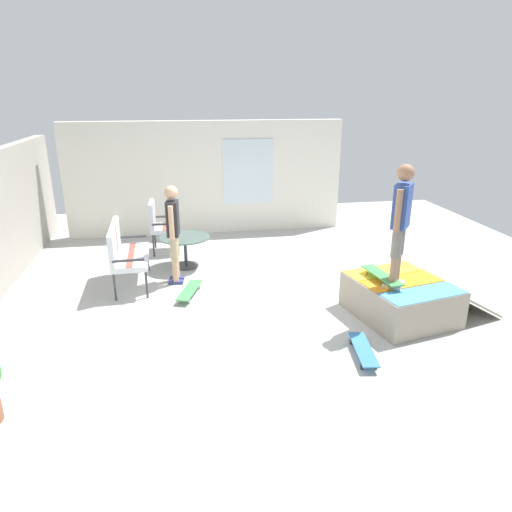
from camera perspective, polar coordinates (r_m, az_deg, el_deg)
ground_plane at (r=7.08m, az=0.37°, el=-5.85°), size 12.00×12.00×0.10m
house_facade at (r=10.26m, az=-6.06°, el=9.59°), size 0.23×6.00×2.44m
skate_ramp at (r=6.80m, az=17.64°, el=-5.01°), size 1.65×2.10×0.54m
patio_bench at (r=7.68m, az=-16.14°, el=0.77°), size 1.27×0.59×1.02m
patio_chair_near_house at (r=9.17m, az=-11.92°, el=4.17°), size 0.63×0.56×1.02m
patio_table at (r=8.34m, az=-8.76°, el=1.30°), size 0.90×0.90×0.57m
person_watching at (r=7.53m, az=-10.22°, el=3.47°), size 0.48×0.27×1.62m
person_skater at (r=6.19m, az=17.50°, el=4.52°), size 0.39×0.36×1.63m
skateboard_by_bench at (r=7.25m, az=-8.24°, el=-4.25°), size 0.82×0.44×0.10m
skateboard_spare at (r=5.78m, az=13.15°, el=-11.23°), size 0.82×0.31×0.10m
skateboard_on_ramp at (r=6.55m, az=15.32°, el=-2.37°), size 0.82×0.30×0.10m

